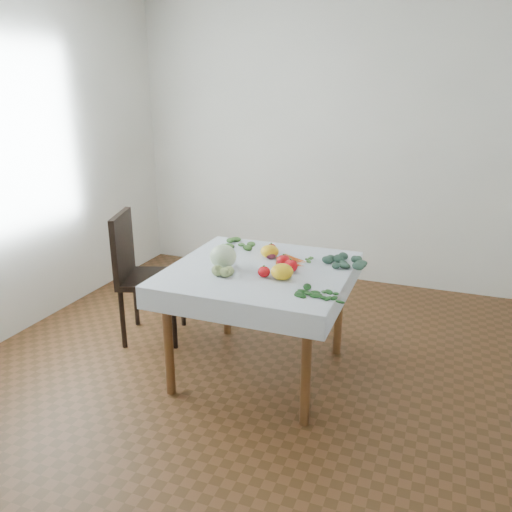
{
  "coord_description": "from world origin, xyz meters",
  "views": [
    {
      "loc": [
        1.05,
        -2.82,
        1.84
      ],
      "look_at": [
        -0.04,
        0.03,
        0.82
      ],
      "focal_mm": 35.0,
      "sensor_mm": 36.0,
      "label": 1
    }
  ],
  "objects_px": {
    "table": "(260,283)",
    "carrot_bunch": "(292,262)",
    "chair": "(139,268)",
    "cabbage": "(223,256)",
    "heirloom_back": "(270,251)"
  },
  "relations": [
    {
      "from": "chair",
      "to": "cabbage",
      "type": "height_order",
      "value": "chair"
    },
    {
      "from": "chair",
      "to": "carrot_bunch",
      "type": "xyz_separation_m",
      "value": [
        1.2,
        -0.02,
        0.21
      ]
    },
    {
      "from": "cabbage",
      "to": "table",
      "type": "bearing_deg",
      "value": 21.25
    },
    {
      "from": "table",
      "to": "chair",
      "type": "height_order",
      "value": "chair"
    },
    {
      "from": "table",
      "to": "chair",
      "type": "xyz_separation_m",
      "value": [
        -1.04,
        0.17,
        -0.09
      ]
    },
    {
      "from": "cabbage",
      "to": "carrot_bunch",
      "type": "xyz_separation_m",
      "value": [
        0.38,
        0.23,
        -0.06
      ]
    },
    {
      "from": "table",
      "to": "carrot_bunch",
      "type": "bearing_deg",
      "value": 41.78
    },
    {
      "from": "chair",
      "to": "heirloom_back",
      "type": "distance_m",
      "value": 1.05
    },
    {
      "from": "chair",
      "to": "cabbage",
      "type": "distance_m",
      "value": 0.9
    },
    {
      "from": "table",
      "to": "cabbage",
      "type": "xyz_separation_m",
      "value": [
        -0.22,
        -0.09,
        0.18
      ]
    },
    {
      "from": "table",
      "to": "heirloom_back",
      "type": "bearing_deg",
      "value": 92.91
    },
    {
      "from": "table",
      "to": "carrot_bunch",
      "type": "relative_size",
      "value": 5.14
    },
    {
      "from": "table",
      "to": "cabbage",
      "type": "bearing_deg",
      "value": -158.75
    },
    {
      "from": "table",
      "to": "carrot_bunch",
      "type": "height_order",
      "value": "carrot_bunch"
    },
    {
      "from": "chair",
      "to": "heirloom_back",
      "type": "xyz_separation_m",
      "value": [
        1.03,
        0.05,
        0.23
      ]
    }
  ]
}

